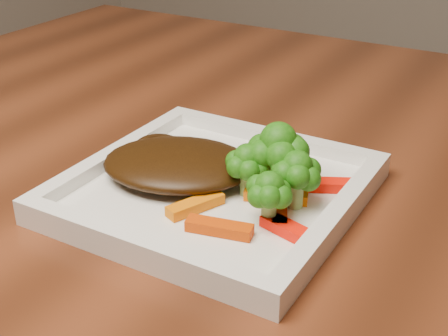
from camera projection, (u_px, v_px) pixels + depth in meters
The scene contains 12 objects.
plate at pixel (215, 193), 0.62m from camera, with size 0.27×0.27×0.01m, color white.
steak at pixel (178, 164), 0.63m from camera, with size 0.15×0.12×0.03m, color #361E08.
broccoli_0 at pixel (278, 159), 0.60m from camera, with size 0.07×0.07×0.07m, color #357513, non-canonical shape.
broccoli_1 at pixel (296, 176), 0.57m from camera, with size 0.05×0.05×0.06m, color #116410, non-canonical shape.
broccoli_2 at pixel (269, 195), 0.54m from camera, with size 0.05×0.05×0.06m, color #225B0F, non-canonical shape.
broccoli_3 at pixel (247, 166), 0.59m from camera, with size 0.05×0.05×0.06m, color #317914, non-canonical shape.
carrot_0 at pixel (219, 228), 0.54m from camera, with size 0.06×0.02×0.01m, color #CC3B03.
carrot_1 at pixel (291, 231), 0.54m from camera, with size 0.06×0.02×0.01m, color #FF1404.
carrot_2 at pixel (195, 205), 0.58m from camera, with size 0.06×0.02×0.01m, color orange.
carrot_3 at pixel (331, 185), 0.61m from camera, with size 0.06×0.02×0.01m, color #FC1404.
carrot_5 at pixel (280, 213), 0.56m from camera, with size 0.05×0.01×0.01m, color #FF2004.
carrot_6 at pixel (276, 195), 0.59m from camera, with size 0.06×0.02×0.01m, color #F06603.
Camera 1 is at (0.04, -0.48, 1.06)m, focal length 50.00 mm.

